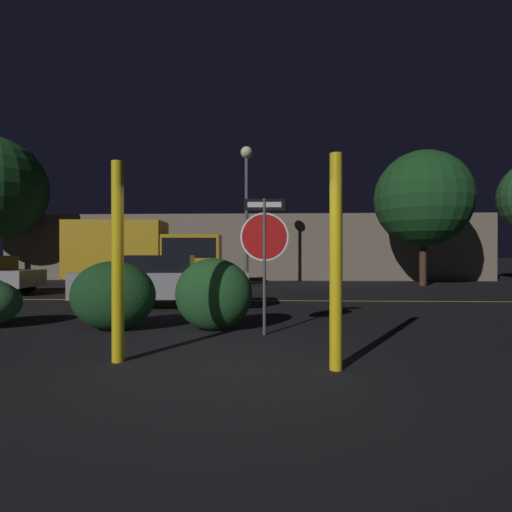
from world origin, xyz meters
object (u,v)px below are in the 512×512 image
stop_sign (264,239)px  tree_2 (423,199)px  passing_car_2 (163,281)px  street_lamp (247,187)px  yellow_pole_right (336,262)px  delivery_truck (146,252)px  hedge_bush_2 (214,294)px  hedge_bush_1 (113,296)px  yellow_pole_left (118,262)px

stop_sign → tree_2: 13.81m
passing_car_2 → street_lamp: street_lamp is taller
tree_2 → street_lamp: bearing=-171.3°
stop_sign → passing_car_2: (-2.95, 3.72, -1.05)m
street_lamp → yellow_pole_right: bearing=-81.0°
yellow_pole_right → tree_2: bearing=65.7°
delivery_truck → street_lamp: street_lamp is taller
stop_sign → hedge_bush_2: size_ratio=1.67×
passing_car_2 → hedge_bush_1: bearing=-6.8°
stop_sign → street_lamp: 10.70m
hedge_bush_2 → delivery_truck: (-4.56, 9.97, 0.87)m
passing_car_2 → tree_2: bearing=121.8°
stop_sign → passing_car_2: stop_sign is taller
yellow_pole_left → passing_car_2: size_ratio=0.57×
hedge_bush_2 → street_lamp: 10.60m
hedge_bush_1 → delivery_truck: bearing=104.4°
yellow_pole_left → hedge_bush_2: yellow_pole_left is taller
passing_car_2 → street_lamp: size_ratio=0.79×
yellow_pole_left → yellow_pole_right: (3.00, -0.26, 0.01)m
street_lamp → passing_car_2: bearing=-106.4°
hedge_bush_1 → tree_2: 15.55m
yellow_pole_left → tree_2: (9.22, 13.49, 2.67)m
passing_car_2 → yellow_pole_right: bearing=27.7°
stop_sign → tree_2: tree_2 is taller
yellow_pole_left → hedge_bush_1: (-0.99, 2.26, -0.72)m
hedge_bush_1 → street_lamp: 10.86m
hedge_bush_2 → yellow_pole_left: bearing=-113.3°
yellow_pole_left → passing_car_2: yellow_pole_left is taller
stop_sign → hedge_bush_2: (-1.01, 0.40, -1.08)m
passing_car_2 → street_lamp: 7.82m
yellow_pole_left → delivery_truck: 12.81m
passing_car_2 → stop_sign: bearing=32.6°
yellow_pole_right → hedge_bush_1: (-3.99, 2.53, -0.73)m
yellow_pole_left → street_lamp: bearing=85.3°
delivery_truck → tree_2: tree_2 is taller
hedge_bush_2 → passing_car_2: size_ratio=0.31×
stop_sign → hedge_bush_2: stop_sign is taller
yellow_pole_right → hedge_bush_2: size_ratio=1.85×
hedge_bush_1 → street_lamp: bearing=78.7°
street_lamp → tree_2: 8.31m
stop_sign → yellow_pole_left: (-2.02, -1.93, -0.38)m
hedge_bush_2 → tree_2: tree_2 is taller
passing_car_2 → delivery_truck: bearing=-164.3°
delivery_truck → yellow_pole_left: bearing=12.9°
yellow_pole_left → passing_car_2: bearing=99.4°
yellow_pole_left → yellow_pole_right: 3.01m
yellow_pole_left → tree_2: tree_2 is taller
yellow_pole_left → delivery_truck: size_ratio=0.41×
yellow_pole_right → yellow_pole_left: bearing=175.0°
hedge_bush_2 → passing_car_2: 3.84m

